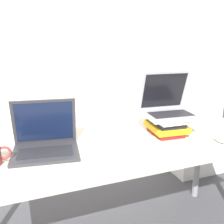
{
  "coord_description": "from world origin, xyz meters",
  "views": [
    {
      "loc": [
        -0.55,
        -0.93,
        1.31
      ],
      "look_at": [
        -0.06,
        0.35,
        0.91
      ],
      "focal_mm": 42.0,
      "sensor_mm": 36.0,
      "label": 1
    }
  ],
  "objects": [
    {
      "name": "wall_back",
      "position": [
        0.0,
        1.56,
        1.35
      ],
      "size": [
        8.0,
        0.05,
        2.7
      ],
      "color": "silver",
      "rests_on": "ground_plane"
    },
    {
      "name": "mouse",
      "position": [
        0.53,
        0.14,
        0.75
      ],
      "size": [
        0.06,
        0.1,
        0.03
      ],
      "color": "white",
      "rests_on": "desk"
    },
    {
      "name": "desk",
      "position": [
        0.0,
        0.35,
        0.66
      ],
      "size": [
        1.75,
        0.71,
        0.73
      ],
      "color": "beige",
      "rests_on": "ground_plane"
    },
    {
      "name": "book_stack",
      "position": [
        0.3,
        0.37,
        0.79
      ],
      "size": [
        0.22,
        0.27,
        0.12
      ],
      "color": "maroon",
      "rests_on": "desk"
    },
    {
      "name": "laptop_left",
      "position": [
        -0.42,
        0.37,
        0.79
      ],
      "size": [
        0.37,
        0.3,
        0.27
      ],
      "color": "#333338",
      "rests_on": "desk"
    },
    {
      "name": "laptop_on_books",
      "position": [
        0.32,
        0.38,
        0.9
      ],
      "size": [
        0.33,
        0.29,
        0.26
      ],
      "color": "#B2B2B7",
      "rests_on": "book_stack"
    },
    {
      "name": "wireless_keyboard",
      "position": [
        0.31,
        0.16,
        0.74
      ],
      "size": [
        0.27,
        0.11,
        0.01
      ],
      "color": "white",
      "rests_on": "desk"
    },
    {
      "name": "mini_fridge",
      "position": [
        1.09,
        1.15,
        0.5
      ],
      "size": [
        0.49,
        0.61,
        0.99
      ],
      "color": "white",
      "rests_on": "ground_plane"
    }
  ]
}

